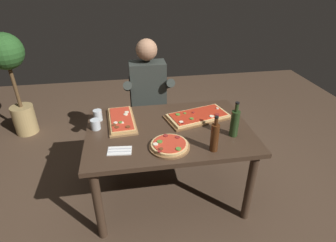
% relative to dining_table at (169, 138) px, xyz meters
% --- Properties ---
extents(ground_plane, '(6.40, 6.40, 0.00)m').
position_rel_dining_table_xyz_m(ground_plane, '(0.00, 0.00, -0.64)').
color(ground_plane, '#4C3828').
extents(dining_table, '(1.40, 0.96, 0.74)m').
position_rel_dining_table_xyz_m(dining_table, '(0.00, 0.00, 0.00)').
color(dining_table, '#3D2B1E').
rests_on(dining_table, ground_plane).
extents(pizza_rectangular_front, '(0.63, 0.43, 0.05)m').
position_rel_dining_table_xyz_m(pizza_rectangular_front, '(0.29, 0.15, 0.12)').
color(pizza_rectangular_front, brown).
rests_on(pizza_rectangular_front, dining_table).
extents(pizza_rectangular_left, '(0.27, 0.52, 0.05)m').
position_rel_dining_table_xyz_m(pizza_rectangular_left, '(-0.40, 0.18, 0.12)').
color(pizza_rectangular_left, olive).
rests_on(pizza_rectangular_left, dining_table).
extents(pizza_round_far, '(0.32, 0.32, 0.05)m').
position_rel_dining_table_xyz_m(pizza_round_far, '(-0.04, -0.27, 0.12)').
color(pizza_round_far, brown).
rests_on(pizza_round_far, dining_table).
extents(wine_bottle_dark, '(0.06, 0.06, 0.29)m').
position_rel_dining_table_xyz_m(wine_bottle_dark, '(0.28, -0.36, 0.21)').
color(wine_bottle_dark, '#47230F').
rests_on(wine_bottle_dark, dining_table).
extents(oil_bottle_amber, '(0.07, 0.07, 0.30)m').
position_rel_dining_table_xyz_m(oil_bottle_amber, '(0.51, -0.18, 0.22)').
color(oil_bottle_amber, '#233819').
rests_on(oil_bottle_amber, dining_table).
extents(tumbler_near_camera, '(0.08, 0.08, 0.10)m').
position_rel_dining_table_xyz_m(tumbler_near_camera, '(-0.61, 0.25, 0.14)').
color(tumbler_near_camera, silver).
rests_on(tumbler_near_camera, dining_table).
extents(tumbler_far_side, '(0.08, 0.08, 0.09)m').
position_rel_dining_table_xyz_m(tumbler_far_side, '(-0.62, 0.10, 0.13)').
color(tumbler_far_side, silver).
rests_on(tumbler_far_side, dining_table).
extents(napkin_cutlery_set, '(0.19, 0.13, 0.01)m').
position_rel_dining_table_xyz_m(napkin_cutlery_set, '(-0.42, -0.26, 0.10)').
color(napkin_cutlery_set, white).
rests_on(napkin_cutlery_set, dining_table).
extents(diner_chair, '(0.44, 0.44, 0.87)m').
position_rel_dining_table_xyz_m(diner_chair, '(-0.10, 0.86, -0.16)').
color(diner_chair, black).
rests_on(diner_chair, ground_plane).
extents(seated_diner, '(0.53, 0.41, 1.33)m').
position_rel_dining_table_xyz_m(seated_diner, '(-0.10, 0.74, 0.10)').
color(seated_diner, '#23232D').
rests_on(seated_diner, ground_plane).
extents(potted_plant_corner, '(0.43, 0.43, 1.31)m').
position_rel_dining_table_xyz_m(potted_plant_corner, '(-1.70, 1.43, 0.20)').
color(potted_plant_corner, tan).
rests_on(potted_plant_corner, ground_plane).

